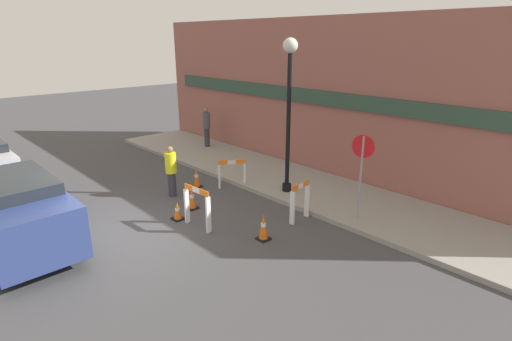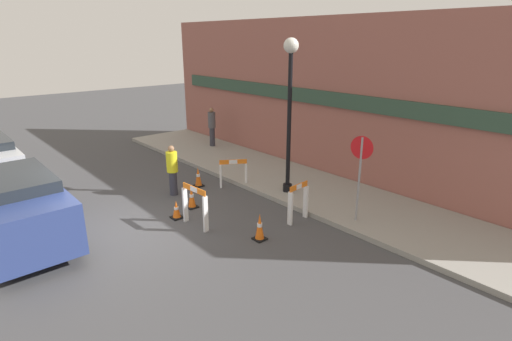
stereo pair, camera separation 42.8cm
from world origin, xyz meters
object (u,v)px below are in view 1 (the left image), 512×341
at_px(streetlamp_post, 289,96).
at_px(person_pedestrian, 207,126).
at_px(parked_car_1, 15,208).
at_px(person_worker, 171,170).
at_px(stop_sign, 362,164).

bearing_deg(streetlamp_post, person_pedestrian, 166.79).
bearing_deg(parked_car_1, person_worker, 93.98).
height_order(streetlamp_post, stop_sign, streetlamp_post).
relative_size(stop_sign, person_pedestrian, 1.34).
bearing_deg(person_pedestrian, streetlamp_post, 155.29).
relative_size(streetlamp_post, person_worker, 2.86).
xyz_separation_m(stop_sign, person_pedestrian, (-8.90, 1.58, -0.61)).
distance_m(streetlamp_post, stop_sign, 3.08).
height_order(stop_sign, person_pedestrian, stop_sign).
bearing_deg(parked_car_1, person_pedestrian, 115.46).
bearing_deg(stop_sign, person_worker, 14.65).
bearing_deg(person_worker, person_pedestrian, 104.54).
xyz_separation_m(stop_sign, parked_car_1, (-4.82, -6.98, -0.70)).
bearing_deg(person_worker, stop_sign, -0.93).
bearing_deg(person_worker, streetlamp_post, 20.46).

